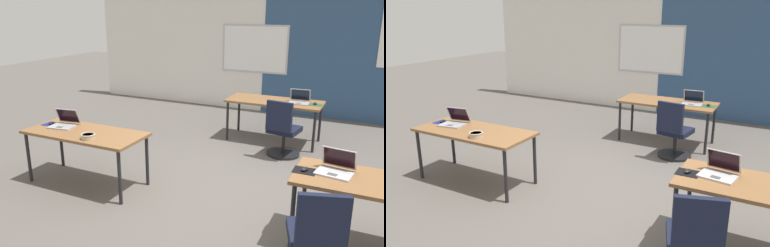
{
  "view_description": "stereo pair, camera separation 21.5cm",
  "coord_description": "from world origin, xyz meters",
  "views": [
    {
      "loc": [
        1.63,
        -4.35,
        2.28
      ],
      "look_at": [
        -0.32,
        -0.37,
        0.96
      ],
      "focal_mm": 36.91,
      "sensor_mm": 36.0,
      "label": 1
    },
    {
      "loc": [
        1.82,
        -4.25,
        2.28
      ],
      "look_at": [
        -0.32,
        -0.37,
        0.96
      ],
      "focal_mm": 36.91,
      "sensor_mm": 36.0,
      "label": 2
    }
  ],
  "objects": [
    {
      "name": "mousepad_near_left_end",
      "position": [
        -2.38,
        -0.55,
        0.72
      ],
      "size": [
        0.22,
        0.19,
        0.0
      ],
      "color": "navy",
      "rests_on": "desk_near_left"
    },
    {
      "name": "laptop_near_right_inner",
      "position": [
        1.32,
        -0.55,
        0.77
      ],
      "size": [
        0.37,
        0.35,
        0.23
      ],
      "rotation": [
        0.0,
        0.0,
        -0.16
      ],
      "color": "#B7B7BC",
      "rests_on": "desk_near_right"
    },
    {
      "name": "chair_far_right",
      "position": [
        0.33,
        1.51,
        0.38
      ],
      "size": [
        0.52,
        0.57,
        0.92
      ],
      "rotation": [
        0.0,
        0.0,
        2.99
      ],
      "color": "black",
      "rests_on": "ground"
    },
    {
      "name": "snack_bowl",
      "position": [
        -1.53,
        -0.8,
        0.76
      ],
      "size": [
        0.18,
        0.18,
        0.06
      ],
      "color": "tan",
      "rests_on": "desk_near_left"
    },
    {
      "name": "mousepad_far_right",
      "position": [
        0.68,
        2.2,
        0.72
      ],
      "size": [
        0.22,
        0.19,
        0.0
      ],
      "color": "#23512D",
      "rests_on": "desk_far_center"
    },
    {
      "name": "chair_near_right_inner",
      "position": [
        1.29,
        -1.33,
        0.38
      ],
      "size": [
        0.55,
        0.6,
        0.92
      ],
      "rotation": [
        0.0,
        0.0,
        3.45
      ],
      "color": "black",
      "rests_on": "ground"
    },
    {
      "name": "ground_plane",
      "position": [
        0.0,
        0.0,
        0.0
      ],
      "size": [
        24.0,
        24.0,
        0.0
      ],
      "color": "#56514C"
    },
    {
      "name": "desk_near_right",
      "position": [
        1.75,
        -0.6,
        0.66
      ],
      "size": [
        1.6,
        0.7,
        0.72
      ],
      "color": "brown",
      "rests_on": "ground"
    },
    {
      "name": "laptop_far_right",
      "position": [
        0.41,
        2.21,
        0.77
      ],
      "size": [
        0.35,
        0.34,
        0.22
      ],
      "rotation": [
        0.0,
        0.0,
        0.06
      ],
      "color": "#9E9EA3",
      "rests_on": "desk_far_center"
    },
    {
      "name": "mousepad_near_right_inner",
      "position": [
        1.04,
        -0.63,
        0.72
      ],
      "size": [
        0.22,
        0.19,
        0.0
      ],
      "color": "black",
      "rests_on": "desk_near_right"
    },
    {
      "name": "desk_far_center",
      "position": [
        0.0,
        2.2,
        0.66
      ],
      "size": [
        1.6,
        0.7,
        0.72
      ],
      "color": "brown",
      "rests_on": "ground"
    },
    {
      "name": "back_wall_assembly",
      "position": [
        0.04,
        4.2,
        1.41
      ],
      "size": [
        10.0,
        0.27,
        2.8
      ],
      "color": "silver",
      "rests_on": "ground"
    },
    {
      "name": "laptop_near_left_end",
      "position": [
        -2.17,
        -0.53,
        0.77
      ],
      "size": [
        0.38,
        0.37,
        0.22
      ],
      "rotation": [
        0.0,
        0.0,
        0.16
      ],
      "color": "#9E9EA3",
      "rests_on": "desk_near_left"
    },
    {
      "name": "desk_near_left",
      "position": [
        -1.75,
        -0.6,
        0.66
      ],
      "size": [
        1.6,
        0.7,
        0.72
      ],
      "color": "brown",
      "rests_on": "ground"
    },
    {
      "name": "mouse_near_right_inner",
      "position": [
        1.04,
        -0.63,
        0.74
      ],
      "size": [
        0.08,
        0.11,
        0.03
      ],
      "color": "black",
      "rests_on": "mousepad_near_right_inner"
    },
    {
      "name": "mouse_near_left_end",
      "position": [
        -2.38,
        -0.55,
        0.74
      ],
      "size": [
        0.08,
        0.11,
        0.03
      ],
      "color": "black",
      "rests_on": "mousepad_near_left_end"
    },
    {
      "name": "mouse_far_right",
      "position": [
        0.68,
        2.2,
        0.74
      ],
      "size": [
        0.08,
        0.11,
        0.03
      ],
      "color": "black",
      "rests_on": "mousepad_far_right"
    }
  ]
}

